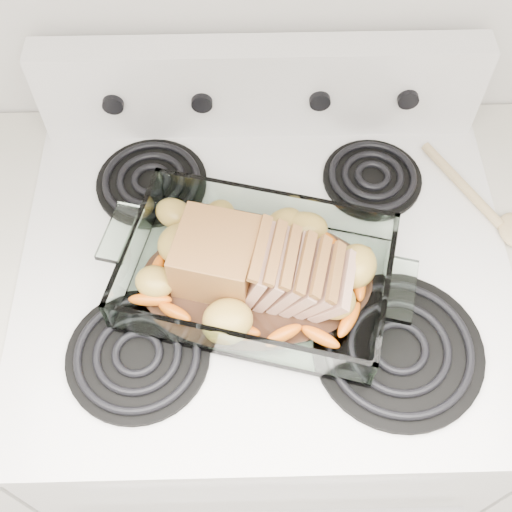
{
  "coord_description": "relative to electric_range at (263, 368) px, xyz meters",
  "views": [
    {
      "loc": [
        -0.03,
        1.12,
        1.81
      ],
      "look_at": [
        -0.02,
        1.63,
        0.99
      ],
      "focal_mm": 45.0,
      "sensor_mm": 36.0,
      "label": 1
    }
  ],
  "objects": [
    {
      "name": "pork_roast",
      "position": [
        -0.03,
        -0.05,
        0.51
      ],
      "size": [
        0.26,
        0.12,
        0.09
      ],
      "rotation": [
        0.0,
        0.0,
        0.16
      ],
      "color": "brown",
      "rests_on": "baking_dish"
    },
    {
      "name": "roast_vegetables",
      "position": [
        -0.02,
        -0.01,
        0.49
      ],
      "size": [
        0.4,
        0.22,
        0.05
      ],
      "rotation": [
        0.0,
        0.0,
        -0.26
      ],
      "color": "#D2610A",
      "rests_on": "baking_dish"
    },
    {
      "name": "wooden_spoon",
      "position": [
        0.38,
        0.08,
        0.46
      ],
      "size": [
        0.15,
        0.22,
        0.02
      ],
      "rotation": [
        0.0,
        0.0,
        0.5
      ],
      "color": "#D7B482",
      "rests_on": "electric_range"
    },
    {
      "name": "baking_dish",
      "position": [
        -0.02,
        -0.05,
        0.48
      ],
      "size": [
        0.39,
        0.26,
        0.07
      ],
      "rotation": [
        0.0,
        0.0,
        -0.26
      ],
      "color": "silver",
      "rests_on": "electric_range"
    },
    {
      "name": "electric_range",
      "position": [
        0.0,
        0.0,
        0.0
      ],
      "size": [
        0.78,
        0.7,
        1.12
      ],
      "color": "white",
      "rests_on": "ground"
    }
  ]
}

